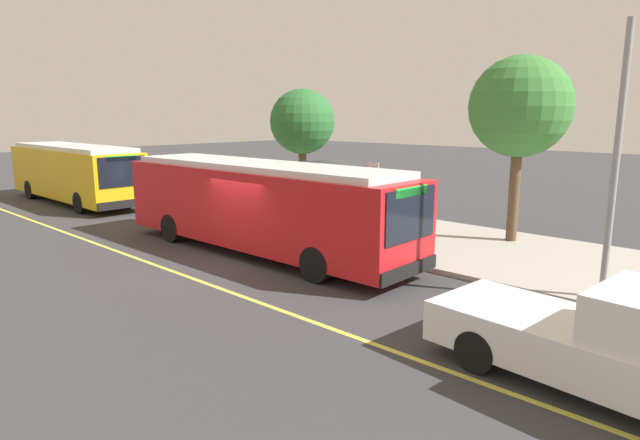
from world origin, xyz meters
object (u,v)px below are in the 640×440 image
Objects in this scene: transit_bus_main at (260,204)px; transit_bus_second at (75,171)px; waiting_bench at (340,213)px; pedestrian_commuter at (316,207)px; route_sign_post at (373,192)px; pickup_truck at (612,344)px.

transit_bus_second is at bearing 179.46° from transit_bus_main.
pedestrian_commuter is (0.35, -1.76, 0.48)m from waiting_bench.
transit_bus_second is at bearing -171.49° from route_sign_post.
pickup_truck is 9.90m from route_sign_post.
transit_bus_second is 6.60× the size of waiting_bench.
transit_bus_second reaches higher than pedestrian_commuter.
transit_bus_main is 1.10× the size of transit_bus_second.
pedestrian_commuter is (-0.25, 2.90, -0.50)m from transit_bus_main.
route_sign_post is (17.17, 2.57, 0.34)m from transit_bus_second.
transit_bus_main is 2.09× the size of pickup_truck.
waiting_bench is at bearing 17.80° from transit_bus_second.
transit_bus_second is 6.25× the size of pedestrian_commuter.
route_sign_post is (-8.56, 4.86, 1.10)m from pickup_truck.
pedestrian_commuter is at bearing -78.80° from waiting_bench.
pickup_truck is at bearing -5.09° from transit_bus_second.
route_sign_post is at bearing 150.41° from pickup_truck.
pickup_truck is 3.28× the size of pedestrian_commuter.
waiting_bench is 0.57× the size of route_sign_post.
pedestrian_commuter is at bearing 94.96° from transit_bus_main.
waiting_bench is at bearing 149.75° from pickup_truck.
route_sign_post is 1.66× the size of pedestrian_commuter.
route_sign_post is 2.89m from pedestrian_commuter.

